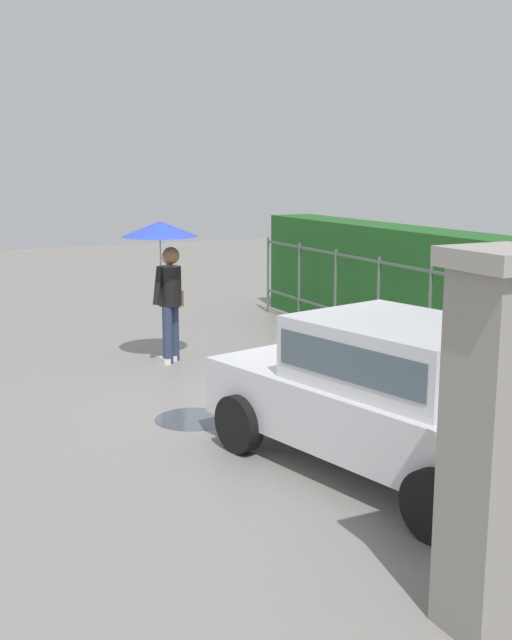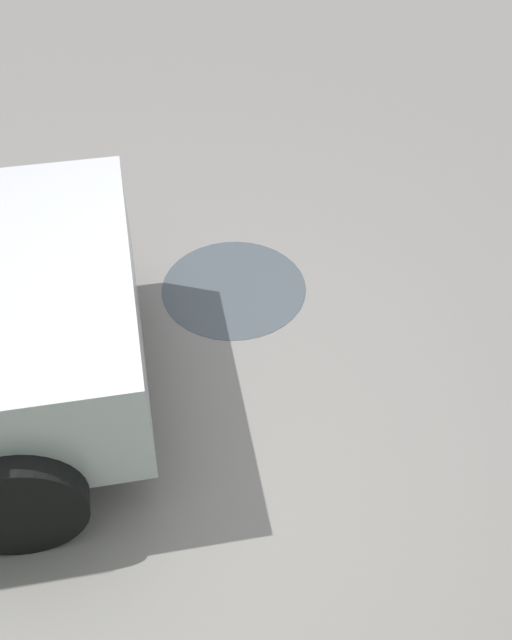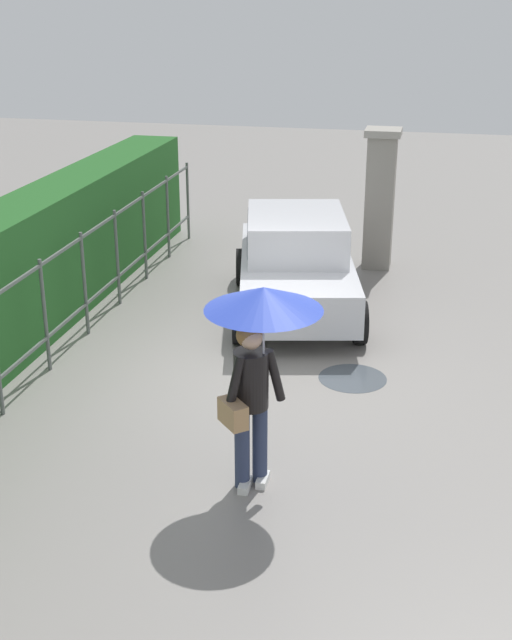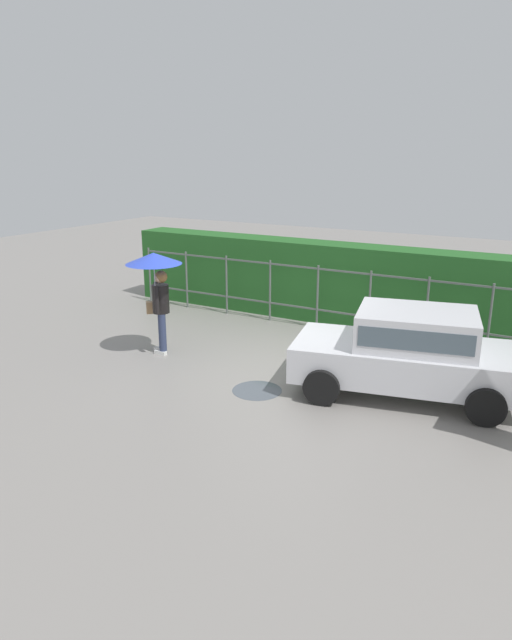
{
  "view_description": "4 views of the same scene",
  "coord_description": "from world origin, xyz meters",
  "views": [
    {
      "loc": [
        8.15,
        -4.3,
        2.88
      ],
      "look_at": [
        -0.36,
        -0.08,
        0.99
      ],
      "focal_mm": 43.6,
      "sensor_mm": 36.0,
      "label": 1
    },
    {
      "loc": [
        -0.14,
        2.33,
        3.26
      ],
      "look_at": [
        -0.06,
        0.03,
        0.93
      ],
      "focal_mm": 44.47,
      "sensor_mm": 36.0,
      "label": 2
    },
    {
      "loc": [
        -9.59,
        -2.03,
        4.64
      ],
      "look_at": [
        -0.08,
        0.07,
        0.77
      ],
      "focal_mm": 47.3,
      "sensor_mm": 36.0,
      "label": 3
    },
    {
      "loc": [
        4.55,
        -8.95,
        3.95
      ],
      "look_at": [
        -0.47,
        -0.15,
        0.94
      ],
      "focal_mm": 31.44,
      "sensor_mm": 36.0,
      "label": 4
    }
  ],
  "objects": [
    {
      "name": "pedestrian",
      "position": [
        -2.55,
        -0.5,
        1.63
      ],
      "size": [
        1.11,
        1.11,
        2.1
      ],
      "rotation": [
        0.0,
        0.0,
        -2.41
      ],
      "color": "#2D3856",
      "rests_on": "ground"
    },
    {
      "name": "gate_pillar",
      "position": [
        4.81,
        -1.04,
        1.24
      ],
      "size": [
        0.6,
        0.6,
        2.42
      ],
      "color": "gray",
      "rests_on": "ground"
    },
    {
      "name": "puddle_near",
      "position": [
        0.12,
        -1.14,
        0.0
      ],
      "size": [
        0.87,
        0.87,
        0.0
      ],
      "primitive_type": "cylinder",
      "color": "#4C545B",
      "rests_on": "ground"
    },
    {
      "name": "ground_plane",
      "position": [
        0.0,
        0.0,
        0.0
      ],
      "size": [
        40.0,
        40.0,
        0.0
      ],
      "primitive_type": "plane",
      "color": "gray"
    },
    {
      "name": "car",
      "position": [
        2.4,
        0.0,
        0.8
      ],
      "size": [
        3.97,
        2.49,
        1.48
      ],
      "rotation": [
        0.0,
        0.0,
        3.36
      ],
      "color": "silver",
      "rests_on": "ground"
    },
    {
      "name": "hedge_row",
      "position": [
        0.16,
        3.51,
        0.95
      ],
      "size": [
        12.29,
        0.9,
        1.9
      ],
      "primitive_type": "cube",
      "color": "#235B23",
      "rests_on": "ground"
    },
    {
      "name": "fence_section",
      "position": [
        0.16,
        2.73,
        0.83
      ],
      "size": [
        11.34,
        0.05,
        1.5
      ],
      "color": "#59605B",
      "rests_on": "ground"
    }
  ]
}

